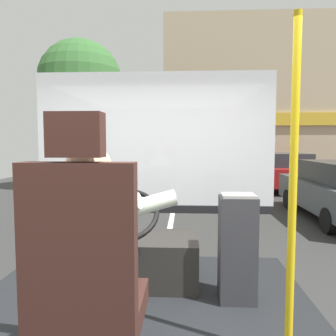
{
  "coord_description": "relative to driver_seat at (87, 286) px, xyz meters",
  "views": [
    {
      "loc": [
        0.33,
        -1.81,
        1.84
      ],
      "look_at": [
        0.16,
        1.37,
        1.6
      ],
      "focal_mm": 34.88,
      "sensor_mm": 36.0,
      "label": 1
    }
  ],
  "objects": [
    {
      "name": "bus_driver",
      "position": [
        0.0,
        0.14,
        0.16
      ],
      "size": [
        0.81,
        0.59,
        0.73
      ],
      "color": "black",
      "rests_on": "driver_seat"
    },
    {
      "name": "shop_building",
      "position": [
        5.44,
        17.25,
        2.79
      ],
      "size": [
        12.11,
        5.75,
        8.0
      ],
      "color": "tan",
      "rests_on": "ground"
    },
    {
      "name": "driver_seat",
      "position": [
        0.0,
        0.0,
        0.0
      ],
      "size": [
        0.48,
        0.48,
        1.33
      ],
      "color": "black",
      "rests_on": "bus_floor"
    },
    {
      "name": "ground",
      "position": [
        0.11,
        9.22,
        -1.23
      ],
      "size": [
        18.0,
        44.0,
        0.06
      ],
      "color": "#313131"
    },
    {
      "name": "street_tree",
      "position": [
        -3.68,
        11.41,
        3.01
      ],
      "size": [
        3.24,
        3.24,
        5.85
      ],
      "color": "#4C3828",
      "rests_on": "ground"
    },
    {
      "name": "parked_car_red",
      "position": [
        4.27,
        11.6,
        -0.46
      ],
      "size": [
        1.93,
        3.89,
        1.44
      ],
      "color": "maroon",
      "rests_on": "ground"
    },
    {
      "name": "handrail_pole",
      "position": [
        1.02,
        0.4,
        0.38
      ],
      "size": [
        0.04,
        0.04,
        1.9
      ],
      "color": "gold",
      "rests_on": "bus_floor"
    },
    {
      "name": "windshield_panel",
      "position": [
        0.11,
        2.04,
        0.47
      ],
      "size": [
        2.5,
        0.08,
        1.48
      ],
      "color": "silver"
    },
    {
      "name": "steering_console",
      "position": [
        0.0,
        1.33,
        -0.35
      ],
      "size": [
        1.1,
        1.05,
        0.87
      ],
      "color": "#282623",
      "rests_on": "bus_floor"
    },
    {
      "name": "parked_car_black",
      "position": [
        4.38,
        17.36,
        -0.56
      ],
      "size": [
        2.0,
        3.83,
        1.25
      ],
      "color": "black",
      "rests_on": "ground"
    },
    {
      "name": "fare_box",
      "position": [
        0.84,
        1.06,
        -0.16
      ],
      "size": [
        0.27,
        0.23,
        0.83
      ],
      "color": "#333338",
      "rests_on": "bus_floor"
    }
  ]
}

